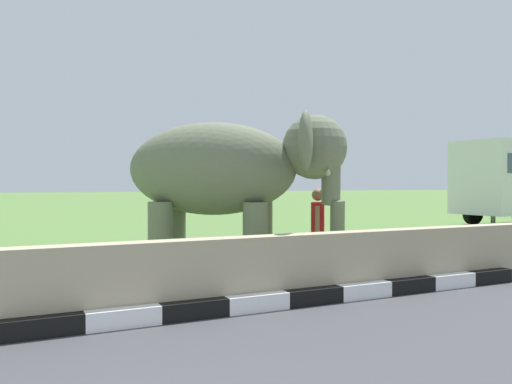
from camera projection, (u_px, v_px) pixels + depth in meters
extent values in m
cube|color=black|center=(43.00, 327.00, 5.76)|extent=(0.90, 0.20, 0.24)
cube|color=white|center=(123.00, 318.00, 6.15)|extent=(0.90, 0.20, 0.24)
cube|color=black|center=(194.00, 310.00, 6.54)|extent=(0.90, 0.20, 0.24)
cube|color=white|center=(257.00, 303.00, 6.93)|extent=(0.90, 0.20, 0.24)
cube|color=black|center=(314.00, 297.00, 7.32)|extent=(0.90, 0.20, 0.24)
cube|color=white|center=(364.00, 291.00, 7.71)|extent=(0.90, 0.20, 0.24)
cube|color=black|center=(410.00, 286.00, 8.10)|extent=(0.90, 0.20, 0.24)
cube|color=white|center=(451.00, 281.00, 8.49)|extent=(0.90, 0.20, 0.24)
cube|color=black|center=(489.00, 277.00, 8.88)|extent=(0.90, 0.20, 0.24)
cube|color=tan|center=(194.00, 276.00, 6.85)|extent=(28.00, 0.36, 1.00)
cylinder|color=#687058|center=(261.00, 238.00, 9.73)|extent=(0.44, 0.44, 1.43)
cylinder|color=#687058|center=(255.00, 243.00, 8.83)|extent=(0.44, 0.44, 1.43)
cylinder|color=#687058|center=(175.00, 237.00, 9.93)|extent=(0.44, 0.44, 1.43)
cylinder|color=#687058|center=(160.00, 242.00, 9.04)|extent=(0.44, 0.44, 1.43)
ellipsoid|color=#687058|center=(212.00, 169.00, 9.36)|extent=(3.47, 3.02, 1.70)
sphere|color=#687058|center=(315.00, 147.00, 9.13)|extent=(1.16, 1.16, 1.16)
ellipsoid|color=#D84C8C|center=(331.00, 139.00, 9.09)|extent=(0.65, 0.73, 0.44)
ellipsoid|color=#687058|center=(308.00, 147.00, 9.92)|extent=(0.69, 0.89, 1.00)
ellipsoid|color=#687058|center=(306.00, 141.00, 8.37)|extent=(0.69, 0.89, 1.00)
cylinder|color=#687058|center=(331.00, 178.00, 9.10)|extent=(0.55, 0.59, 0.99)
cylinder|color=#687058|center=(337.00, 222.00, 9.10)|extent=(0.42, 0.45, 0.83)
cone|color=beige|center=(327.00, 172.00, 9.39)|extent=(0.42, 0.55, 0.22)
cone|color=beige|center=(328.00, 172.00, 8.83)|extent=(0.42, 0.55, 0.22)
cylinder|color=navy|center=(318.00, 254.00, 9.72)|extent=(0.15, 0.15, 0.82)
cylinder|color=navy|center=(318.00, 255.00, 9.52)|extent=(0.15, 0.15, 0.82)
cube|color=red|center=(318.00, 218.00, 9.61)|extent=(0.43, 0.47, 0.58)
cylinder|color=#9E7251|center=(318.00, 218.00, 9.86)|extent=(0.15, 0.16, 0.53)
cylinder|color=#9E7251|center=(317.00, 220.00, 9.35)|extent=(0.14, 0.14, 0.52)
sphere|color=#9E7251|center=(318.00, 195.00, 9.60)|extent=(0.23, 0.23, 0.23)
cylinder|color=black|center=(473.00, 213.00, 22.02)|extent=(1.02, 0.36, 1.00)
cylinder|color=beige|center=(494.00, 219.00, 20.82)|extent=(0.12, 0.12, 0.65)
cylinder|color=beige|center=(492.00, 218.00, 21.17)|extent=(0.12, 0.12, 0.65)
ellipsoid|color=beige|center=(505.00, 205.00, 20.87)|extent=(1.52, 1.44, 0.66)
ellipsoid|color=beige|center=(481.00, 202.00, 21.11)|extent=(0.47, 0.46, 0.32)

